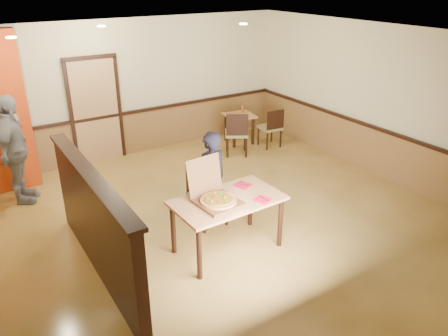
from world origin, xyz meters
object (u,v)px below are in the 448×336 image
object	(u,v)px
diner_chair	(205,190)
diner	(211,181)
main_table	(227,206)
condiment	(243,110)
side_table	(239,122)
side_chair_right	(272,126)
pizza_box	(216,198)
side_chair_left	(237,132)
passerby	(15,151)

from	to	relation	value
diner_chair	diner	size ratio (longest dim) A/B	0.65
main_table	diner_chair	world-z (taller)	diner_chair
diner_chair	condiment	distance (m)	3.70
diner_chair	side_table	size ratio (longest dim) A/B	1.40
diner_chair	side_chair_right	world-z (taller)	diner_chair
pizza_box	condiment	world-z (taller)	pizza_box
pizza_box	side_chair_left	bearing A→B (deg)	46.26
side_chair_left	side_chair_right	bearing A→B (deg)	-149.22
side_chair_right	pizza_box	world-z (taller)	pizza_box
side_chair_left	diner	distance (m)	2.90
main_table	pizza_box	distance (m)	0.26
diner_chair	pizza_box	size ratio (longest dim) A/B	1.49
main_table	condiment	bearing A→B (deg)	51.01
passerby	side_table	bearing A→B (deg)	-61.94
passerby	pizza_box	size ratio (longest dim) A/B	2.77
main_table	diner_chair	xyz separation A→B (m)	(0.13, 0.82, -0.14)
main_table	diner	distance (m)	0.68
side_chair_right	side_table	bearing A→B (deg)	-49.45
diner	passerby	xyz separation A→B (m)	(-2.30, 2.41, 0.16)
side_table	condiment	size ratio (longest dim) A/B	4.46
diner	diner_chair	bearing A→B (deg)	-95.29
side_chair_right	side_table	size ratio (longest dim) A/B	1.24
pizza_box	side_table	bearing A→B (deg)	46.25
side_chair_right	passerby	distance (m)	5.18
passerby	condiment	bearing A→B (deg)	-61.29
diner	pizza_box	distance (m)	0.74
diner_chair	passerby	bearing A→B (deg)	133.34
diner_chair	side_chair_right	bearing A→B (deg)	32.76
diner_chair	condiment	world-z (taller)	diner_chair
side_chair_left	passerby	size ratio (longest dim) A/B	0.51
diner	passerby	size ratio (longest dim) A/B	0.83
side_table	pizza_box	size ratio (longest dim) A/B	1.06
side_table	main_table	bearing A→B (deg)	-126.55
side_chair_left	condiment	xyz separation A→B (m)	(0.61, 0.68, 0.22)
side_table	diner	xyz separation A→B (m)	(-2.41, -2.77, 0.27)
side_table	diner	distance (m)	3.68
main_table	side_table	distance (m)	4.28
passerby	condiment	size ratio (longest dim) A/B	11.63
side_chair_left	condiment	distance (m)	0.94
diner_chair	pizza_box	distance (m)	0.93
side_chair_left	passerby	xyz separation A→B (m)	(-4.23, 0.25, 0.41)
main_table	side_table	size ratio (longest dim) A/B	2.12
main_table	pizza_box	size ratio (longest dim) A/B	2.25
condiment	main_table	bearing A→B (deg)	-127.39
diner_chair	condiment	xyz separation A→B (m)	(2.55, 2.68, 0.20)
side_chair_right	side_table	xyz separation A→B (m)	(-0.44, 0.62, 0.02)
main_table	diner	bearing A→B (deg)	77.23
main_table	side_chair_left	world-z (taller)	side_chair_left
side_table	passerby	xyz separation A→B (m)	(-4.71, -0.36, 0.43)
diner_chair	side_chair_left	size ratio (longest dim) A/B	1.04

